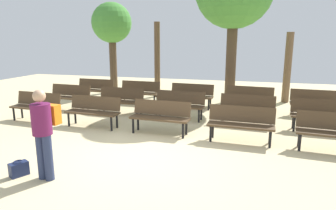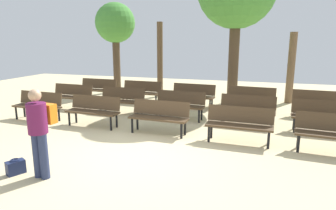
# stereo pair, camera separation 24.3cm
# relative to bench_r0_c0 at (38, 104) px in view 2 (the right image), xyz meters

# --- Properties ---
(ground_plane) EXTENTS (25.24, 25.24, 0.00)m
(ground_plane) POSITION_rel_bench_r0_c0_xyz_m (4.00, -1.81, -0.50)
(ground_plane) COLOR beige
(bench_r0_c0) EXTENTS (1.63, 0.58, 0.87)m
(bench_r0_c0) POSITION_rel_bench_r0_c0_xyz_m (0.00, 0.00, 0.00)
(bench_r0_c0) COLOR #4C3823
(bench_r0_c0) RESTS_ON ground_plane
(bench_r0_c1) EXTENTS (1.62, 0.57, 0.87)m
(bench_r0_c1) POSITION_rel_bench_r0_c0_xyz_m (2.02, -0.10, 0.00)
(bench_r0_c1) COLOR #4C3823
(bench_r0_c1) RESTS_ON ground_plane
(bench_r0_c2) EXTENTS (1.63, 0.57, 0.87)m
(bench_r0_c2) POSITION_rel_bench_r0_c0_xyz_m (4.08, -0.20, 0.00)
(bench_r0_c2) COLOR #4C3823
(bench_r0_c2) RESTS_ON ground_plane
(bench_r0_c3) EXTENTS (1.62, 0.55, 0.87)m
(bench_r0_c3) POSITION_rel_bench_r0_c0_xyz_m (6.18, -0.33, 0.00)
(bench_r0_c3) COLOR #4C3823
(bench_r0_c3) RESTS_ON ground_plane
(bench_r0_c4) EXTENTS (1.64, 0.63, 0.87)m
(bench_r0_c4) POSITION_rel_bench_r0_c0_xyz_m (8.23, -0.46, 0.00)
(bench_r0_c4) COLOR #4C3823
(bench_r0_c4) RESTS_ON ground_plane
(bench_r1_c0) EXTENTS (1.62, 0.57, 0.87)m
(bench_r1_c0) POSITION_rel_bench_r0_c0_xyz_m (0.06, 1.67, 0.00)
(bench_r1_c0) COLOR #4C3823
(bench_r1_c0) RESTS_ON ground_plane
(bench_r1_c1) EXTENTS (1.62, 0.54, 0.87)m
(bench_r1_c1) POSITION_rel_bench_r0_c0_xyz_m (2.13, 1.54, 0.00)
(bench_r1_c1) COLOR #4C3823
(bench_r1_c1) RESTS_ON ground_plane
(bench_r1_c2) EXTENTS (1.63, 0.58, 0.87)m
(bench_r1_c2) POSITION_rel_bench_r0_c0_xyz_m (4.22, 1.41, 0.00)
(bench_r1_c2) COLOR #4C3823
(bench_r1_c2) RESTS_ON ground_plane
(bench_r1_c3) EXTENTS (1.63, 0.60, 0.87)m
(bench_r1_c3) POSITION_rel_bench_r0_c0_xyz_m (6.30, 1.30, 0.00)
(bench_r1_c3) COLOR #4C3823
(bench_r1_c3) RESTS_ON ground_plane
(bench_r1_c4) EXTENTS (1.62, 0.54, 0.87)m
(bench_r1_c4) POSITION_rel_bench_r0_c0_xyz_m (8.29, 1.12, 0.00)
(bench_r1_c4) COLOR #4C3823
(bench_r1_c4) RESTS_ON ground_plane
(bench_r2_c0) EXTENTS (1.62, 0.53, 0.87)m
(bench_r2_c0) POSITION_rel_bench_r0_c0_xyz_m (0.18, 3.32, 0.00)
(bench_r2_c0) COLOR #4C3823
(bench_r2_c0) RESTS_ON ground_plane
(bench_r2_c1) EXTENTS (1.62, 0.54, 0.87)m
(bench_r2_c1) POSITION_rel_bench_r0_c0_xyz_m (2.18, 3.22, 0.00)
(bench_r2_c1) COLOR #4C3823
(bench_r2_c1) RESTS_ON ground_plane
(bench_r2_c2) EXTENTS (1.63, 0.59, 0.87)m
(bench_r2_c2) POSITION_rel_bench_r0_c0_xyz_m (4.28, 3.07, 0.00)
(bench_r2_c2) COLOR #4C3823
(bench_r2_c2) RESTS_ON ground_plane
(bench_r2_c3) EXTENTS (1.64, 0.62, 0.87)m
(bench_r2_c3) POSITION_rel_bench_r0_c0_xyz_m (6.36, 2.98, 0.00)
(bench_r2_c3) COLOR #4C3823
(bench_r2_c3) RESTS_ON ground_plane
(bench_r2_c4) EXTENTS (1.63, 0.60, 0.87)m
(bench_r2_c4) POSITION_rel_bench_r0_c0_xyz_m (8.46, 2.82, 0.00)
(bench_r2_c4) COLOR #4C3823
(bench_r2_c4) RESTS_ON ground_plane
(tree_0) EXTENTS (1.83, 1.83, 4.15)m
(tree_0) POSITION_rel_bench_r0_c0_xyz_m (0.06, 5.38, 2.63)
(tree_0) COLOR #4C3A28
(tree_0) RESTS_ON ground_plane
(tree_1) EXTENTS (0.28, 0.28, 2.76)m
(tree_1) POSITION_rel_bench_r0_c0_xyz_m (7.74, 5.03, 0.88)
(tree_1) COLOR brown
(tree_1) RESTS_ON ground_plane
(tree_3) EXTENTS (0.25, 0.25, 3.21)m
(tree_3) POSITION_rel_bench_r0_c0_xyz_m (2.41, 4.84, 1.10)
(tree_3) COLOR brown
(tree_3) RESTS_ON ground_plane
(visitor_with_backpack) EXTENTS (0.38, 0.55, 1.65)m
(visitor_with_backpack) POSITION_rel_bench_r0_c0_xyz_m (2.87, -3.33, 0.43)
(visitor_with_backpack) COLOR navy
(visitor_with_backpack) RESTS_ON ground_plane
(handbag) EXTENTS (0.30, 0.37, 0.29)m
(handbag) POSITION_rel_bench_r0_c0_xyz_m (2.28, -3.39, -0.37)
(handbag) COLOR #192347
(handbag) RESTS_ON ground_plane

